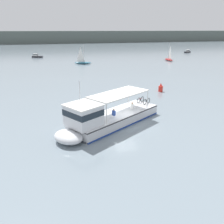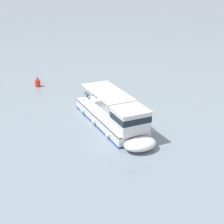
% 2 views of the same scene
% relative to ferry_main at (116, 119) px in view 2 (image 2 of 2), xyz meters
% --- Properties ---
extents(ground_plane, '(400.00, 400.00, 0.00)m').
position_rel_ferry_main_xyz_m(ground_plane, '(2.23, 0.08, -1.01)').
color(ground_plane, gray).
extents(ferry_main, '(12.53, 9.09, 5.32)m').
position_rel_ferry_main_xyz_m(ferry_main, '(0.00, 0.00, 0.00)').
color(ferry_main, silver).
rests_on(ferry_main, ground).
extents(channel_buoy, '(0.70, 0.70, 1.40)m').
position_rel_ferry_main_xyz_m(channel_buoy, '(12.25, 11.46, -0.45)').
color(channel_buoy, red).
rests_on(channel_buoy, ground).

